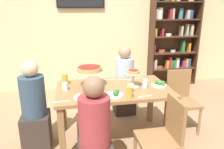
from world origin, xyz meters
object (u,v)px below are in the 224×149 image
diner_head_west (35,112)px  salad_plate_far_diner (115,94)px  chair_near_right (164,135)px  water_glass_clear_far (130,88)px  beer_glass_amber_tall (130,92)px  cutlery_knife_far (110,79)px  water_glass_clear_near (145,84)px  cutlery_spare_fork (62,102)px  personal_pizza_stand (133,75)px  salad_plate_near_diner (160,84)px  beer_glass_amber_short (65,79)px  diner_far_right (124,85)px  diner_near_left (95,141)px  cutlery_fork_near (137,78)px  water_glass_clear_spare (65,87)px  deep_dish_pizza_stand (89,70)px  bookshelf (173,36)px  dining_table (113,95)px  chair_head_east (181,98)px  salad_plate_spare (84,97)px  cutlery_fork_far (124,79)px  cutlery_knife_near (145,96)px

diner_head_west → salad_plate_far_diner: size_ratio=5.39×
chair_near_right → water_glass_clear_far: bearing=18.7°
beer_glass_amber_tall → cutlery_knife_far: size_ratio=0.76×
water_glass_clear_near → cutlery_spare_fork: water_glass_clear_near is taller
personal_pizza_stand → salad_plate_far_diner: bearing=-139.1°
salad_plate_near_diner → cutlery_knife_far: (-0.60, 0.37, -0.02)m
beer_glass_amber_short → water_glass_clear_near: size_ratio=1.36×
diner_far_right → chair_near_right: 1.50m
diner_near_left → cutlery_fork_near: bearing=-34.7°
diner_far_right → chair_near_right: size_ratio=1.32×
diner_head_west → cutlery_spare_fork: 0.55m
personal_pizza_stand → beer_glass_amber_tall: bearing=-112.4°
salad_plate_near_diner → water_glass_clear_spare: 1.22m
diner_far_right → personal_pizza_stand: bearing=-5.4°
salad_plate_far_diner → deep_dish_pizza_stand: bearing=124.7°
personal_pizza_stand → salad_plate_far_diner: size_ratio=1.06×
bookshelf → diner_head_west: bearing=-144.1°
cutlery_fork_near → dining_table: bearing=16.6°
diner_near_left → chair_near_right: 0.71m
chair_head_east → water_glass_clear_near: bearing=14.4°
salad_plate_spare → water_glass_clear_near: (0.79, 0.19, 0.04)m
salad_plate_far_diner → diner_far_right: bearing=70.1°
dining_table → diner_head_west: size_ratio=1.25×
deep_dish_pizza_stand → beer_glass_amber_short: size_ratio=2.39×
chair_near_right → beer_glass_amber_short: size_ratio=5.83×
dining_table → beer_glass_amber_tall: beer_glass_amber_tall is taller
chair_near_right → water_glass_clear_spare: (-0.98, 0.79, 0.30)m
water_glass_clear_near → cutlery_fork_far: size_ratio=0.61×
salad_plate_near_diner → water_glass_clear_spare: water_glass_clear_spare is taller
diner_near_left → diner_far_right: 1.63m
deep_dish_pizza_stand → water_glass_clear_spare: bearing=-165.6°
deep_dish_pizza_stand → cutlery_fork_near: 0.77m
chair_head_east → diner_near_left: bearing=32.1°
diner_near_left → water_glass_clear_near: diner_near_left is taller
chair_near_right → water_glass_clear_spare: bearing=51.0°
deep_dish_pizza_stand → cutlery_knife_far: deep_dish_pizza_stand is taller
diner_far_right → salad_plate_far_diner: (-0.36, -1.00, 0.27)m
dining_table → personal_pizza_stand: personal_pizza_stand is taller
beer_glass_amber_short → diner_far_right: bearing=27.8°
water_glass_clear_spare → salad_plate_far_diner: bearing=-27.1°
diner_far_right → salad_plate_far_diner: bearing=-19.9°
personal_pizza_stand → cutlery_knife_near: 0.38m
chair_head_east → water_glass_clear_far: bearing=17.5°
salad_plate_far_diner → cutlery_fork_far: bearing=65.8°
bookshelf → diner_near_left: size_ratio=1.92×
cutlery_knife_near → water_glass_clear_near: bearing=63.0°
chair_head_east → salad_plate_near_diner: size_ratio=4.27×
diner_far_right → salad_plate_near_diner: diner_far_right is taller
water_glass_clear_near → cutlery_knife_far: size_ratio=0.61×
chair_near_right → cutlery_knife_near: size_ratio=4.83×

